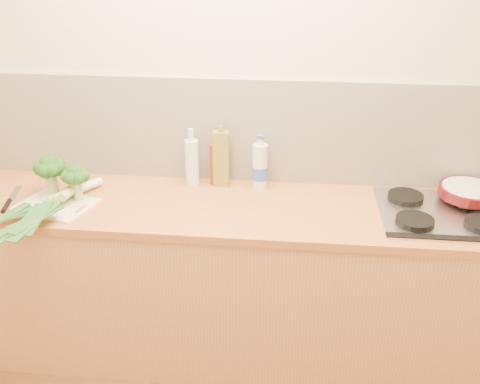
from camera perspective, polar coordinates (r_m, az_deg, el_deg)
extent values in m
plane|color=beige|center=(2.71, -0.89, 9.17)|extent=(3.50, 0.00, 3.50)
cube|color=silver|center=(2.74, -0.89, 6.51)|extent=(3.20, 0.02, 0.54)
cube|color=#B8804C|center=(2.83, -1.48, -9.78)|extent=(3.20, 0.60, 0.86)
cube|color=#B46A35|center=(2.59, -1.60, -1.72)|extent=(3.20, 0.62, 0.04)
cube|color=silver|center=(2.66, 20.77, -2.19)|extent=(0.58, 0.50, 0.01)
cube|color=black|center=(2.46, 21.98, -4.59)|extent=(0.58, 0.04, 0.01)
cylinder|color=black|center=(2.51, 18.15, -2.97)|extent=(0.17, 0.17, 0.03)
cylinder|color=black|center=(2.72, 17.24, -0.51)|extent=(0.17, 0.17, 0.03)
cylinder|color=black|center=(2.80, 23.26, -0.78)|extent=(0.17, 0.17, 0.03)
cube|color=white|center=(2.71, -18.95, -1.29)|extent=(0.41, 0.34, 0.01)
cylinder|color=#96A862|center=(2.79, -19.33, 0.72)|extent=(0.05, 0.05, 0.10)
sphere|color=#10360E|center=(2.74, -19.67, 2.82)|extent=(0.10, 0.10, 0.10)
sphere|color=#10360E|center=(2.73, -18.79, 2.49)|extent=(0.07, 0.07, 0.07)
sphere|color=#10360E|center=(2.77, -18.82, 2.79)|extent=(0.07, 0.07, 0.07)
sphere|color=#10360E|center=(2.79, -19.45, 2.88)|extent=(0.07, 0.07, 0.07)
sphere|color=#10360E|center=(2.78, -20.20, 2.70)|extent=(0.07, 0.07, 0.07)
sphere|color=#10360E|center=(2.75, -20.52, 2.38)|extent=(0.07, 0.07, 0.07)
sphere|color=#10360E|center=(2.72, -20.16, 2.16)|extent=(0.07, 0.07, 0.07)
sphere|color=#10360E|center=(2.71, -19.38, 2.21)|extent=(0.07, 0.07, 0.07)
cylinder|color=#96A862|center=(2.70, -16.90, 0.11)|extent=(0.04, 0.04, 0.09)
sphere|color=#10360E|center=(2.66, -17.17, 1.97)|extent=(0.08, 0.08, 0.08)
sphere|color=#10360E|center=(2.66, -16.37, 1.67)|extent=(0.06, 0.06, 0.06)
sphere|color=#10360E|center=(2.69, -16.43, 1.95)|extent=(0.06, 0.06, 0.06)
sphere|color=#10360E|center=(2.71, -17.01, 2.04)|extent=(0.06, 0.06, 0.06)
sphere|color=#10360E|center=(2.70, -17.68, 1.87)|extent=(0.06, 0.06, 0.06)
sphere|color=#10360E|center=(2.67, -17.95, 1.58)|extent=(0.06, 0.06, 0.06)
sphere|color=#10360E|center=(2.64, -17.60, 1.37)|extent=(0.06, 0.06, 0.06)
sphere|color=#10360E|center=(2.64, -16.89, 1.41)|extent=(0.06, 0.06, 0.06)
cylinder|color=white|center=(2.80, -15.75, 0.71)|extent=(0.11, 0.13, 0.04)
cylinder|color=#ACC763|center=(2.74, -18.26, -0.30)|extent=(0.13, 0.16, 0.04)
cube|color=#19461D|center=(2.61, -24.12, -2.67)|extent=(0.24, 0.24, 0.02)
cube|color=#19461D|center=(2.61, -23.94, -2.51)|extent=(0.15, 0.27, 0.02)
cylinder|color=white|center=(2.77, -17.20, 0.60)|extent=(0.06, 0.10, 0.04)
cylinder|color=#ACC763|center=(2.69, -18.43, -0.33)|extent=(0.07, 0.13, 0.04)
cube|color=#19461D|center=(2.51, -21.92, -2.99)|extent=(0.15, 0.29, 0.02)
cube|color=#19461D|center=(2.49, -22.21, -3.16)|extent=(0.12, 0.34, 0.01)
cube|color=#19461D|center=(2.51, -21.80, -2.80)|extent=(0.05, 0.28, 0.02)
cylinder|color=white|center=(2.75, -16.79, 0.93)|extent=(0.05, 0.10, 0.04)
cylinder|color=#ACC763|center=(2.67, -17.84, -0.03)|extent=(0.06, 0.13, 0.04)
cube|color=#19461D|center=(2.47, -20.85, -2.77)|extent=(0.13, 0.30, 0.02)
cube|color=#19461D|center=(2.45, -21.10, -2.95)|extent=(0.09, 0.34, 0.01)
cube|color=#19461D|center=(2.47, -20.75, -2.58)|extent=(0.07, 0.28, 0.02)
cube|color=silver|center=(2.91, -22.91, -0.17)|extent=(0.07, 0.18, 0.00)
cylinder|color=black|center=(2.78, -23.67, -1.36)|extent=(0.05, 0.12, 0.02)
cylinder|color=#4B0C0E|center=(2.79, 23.21, 0.02)|extent=(0.28, 0.28, 0.05)
cylinder|color=beige|center=(2.78, 23.29, 0.46)|extent=(0.25, 0.25, 0.00)
cube|color=olive|center=(2.72, -2.01, 3.55)|extent=(0.08, 0.05, 0.29)
cylinder|color=olive|center=(2.66, -2.07, 6.76)|extent=(0.02, 0.02, 0.03)
cylinder|color=silver|center=(2.74, -5.14, 3.11)|extent=(0.07, 0.07, 0.24)
cylinder|color=silver|center=(2.68, -5.27, 6.11)|extent=(0.03, 0.03, 0.06)
cylinder|color=maroon|center=(2.75, -2.57, 2.98)|extent=(0.06, 0.06, 0.22)
cylinder|color=maroon|center=(2.70, -2.63, 5.57)|extent=(0.03, 0.03, 0.05)
cylinder|color=silver|center=(2.70, 2.13, 2.74)|extent=(0.08, 0.08, 0.23)
cylinder|color=silver|center=(2.65, 2.18, 5.36)|extent=(0.03, 0.03, 0.03)
cylinder|color=#2F57B1|center=(2.72, 2.12, 2.06)|extent=(0.08, 0.08, 0.07)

